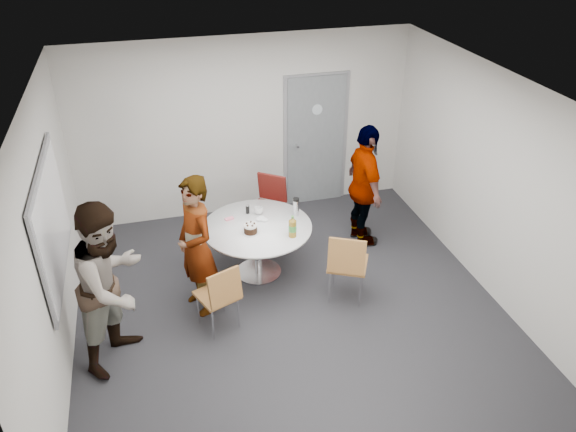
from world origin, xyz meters
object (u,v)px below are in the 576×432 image
object	(u,v)px
chair_near_left	(220,293)
chair_near_right	(347,261)
whiteboard	(52,223)
table	(259,233)
chair_far	(269,200)
person_left	(112,285)
door	(315,141)
person_right	(365,187)
person_main	(196,247)

from	to	relation	value
chair_near_left	chair_near_right	world-z (taller)	chair_near_right
whiteboard	table	distance (m)	2.48
whiteboard	chair_near_left	world-z (taller)	whiteboard
chair_far	person_left	world-z (taller)	person_left
door	chair_near_left	world-z (taller)	door
chair_far	person_right	xyz separation A→B (m)	(1.22, -0.51, 0.31)
door	chair_far	world-z (taller)	door
table	chair_near_right	bearing A→B (deg)	-43.49
chair_far	person_left	size ratio (longest dim) A/B	0.50
chair_near_right	person_right	size ratio (longest dim) A/B	0.54
door	person_right	world-z (taller)	door
door	whiteboard	bearing A→B (deg)	-147.34
person_left	door	bearing A→B (deg)	-11.75
whiteboard	chair_far	size ratio (longest dim) A/B	2.03
chair_far	person_left	distance (m)	2.89
whiteboard	person_left	bearing A→B (deg)	-45.78
whiteboard	person_left	world-z (taller)	whiteboard
chair_near_left	person_right	size ratio (longest dim) A/B	0.49
whiteboard	person_main	size ratio (longest dim) A/B	1.09
table	chair_far	bearing A→B (deg)	68.94
chair_far	person_main	size ratio (longest dim) A/B	0.54
person_right	whiteboard	bearing A→B (deg)	104.98
whiteboard	chair_far	bearing A→B (deg)	28.66
whiteboard	person_right	xyz separation A→B (m)	(3.84, 0.91, -0.57)
door	person_left	xyz separation A→B (m)	(-3.05, -2.81, -0.08)
whiteboard	chair_near_right	size ratio (longest dim) A/B	1.98
table	chair_near_right	xyz separation A→B (m)	(0.88, -0.84, -0.04)
chair_near_right	whiteboard	bearing A→B (deg)	-158.25
table	chair_near_right	distance (m)	1.22
door	chair_far	xyz separation A→B (m)	(-0.95, -0.85, -0.45)
door	table	world-z (taller)	door
person_right	chair_far	bearing A→B (deg)	68.81
door	table	distance (m)	2.20
whiteboard	chair_near_left	bearing A→B (deg)	-14.65
whiteboard	table	size ratio (longest dim) A/B	1.37
chair_near_left	chair_near_right	bearing A→B (deg)	-17.00
whiteboard	chair_far	distance (m)	3.10
whiteboard	person_main	distance (m)	1.55
door	table	size ratio (longest dim) A/B	1.53
table	person_right	bearing A→B (deg)	13.30
table	chair_near_left	distance (m)	1.17
whiteboard	person_left	size ratio (longest dim) A/B	1.01
person_main	chair_far	bearing A→B (deg)	119.98
chair_near_right	chair_far	bearing A→B (deg)	134.55
chair_near_right	person_right	world-z (taller)	person_right
person_left	chair_far	bearing A→B (deg)	-11.48
whiteboard	chair_far	world-z (taller)	whiteboard
chair_near_left	person_right	xyz separation A→B (m)	(2.22, 1.34, 0.35)
table	person_main	world-z (taller)	person_main
person_left	person_right	world-z (taller)	person_left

